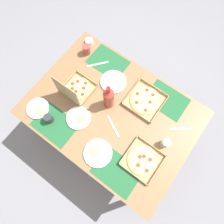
# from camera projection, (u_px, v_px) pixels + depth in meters

# --- Properties ---
(ground_plane) EXTENTS (6.00, 6.00, 0.00)m
(ground_plane) POSITION_uv_depth(u_px,v_px,m) (112.00, 131.00, 2.43)
(ground_plane) COLOR gray
(dining_table) EXTENTS (1.46, 1.06, 0.76)m
(dining_table) POSITION_uv_depth(u_px,v_px,m) (112.00, 115.00, 1.81)
(dining_table) COLOR #3F3328
(dining_table) RESTS_ON ground_plane
(placemat_near_left) EXTENTS (0.36, 0.26, 0.00)m
(placemat_near_left) POSITION_uv_depth(u_px,v_px,m) (167.00, 100.00, 1.74)
(placemat_near_left) COLOR #236638
(placemat_near_left) RESTS_ON dining_table
(placemat_near_right) EXTENTS (0.36, 0.26, 0.00)m
(placemat_near_right) POSITION_uv_depth(u_px,v_px,m) (108.00, 62.00, 1.86)
(placemat_near_right) COLOR #236638
(placemat_near_right) RESTS_ON dining_table
(placemat_far_left) EXTENTS (0.36, 0.26, 0.00)m
(placemat_far_left) POSITION_uv_depth(u_px,v_px,m) (117.00, 172.00, 1.55)
(placemat_far_left) COLOR #236638
(placemat_far_left) RESTS_ON dining_table
(placemat_far_right) EXTENTS (0.36, 0.26, 0.00)m
(placemat_far_right) POSITION_uv_depth(u_px,v_px,m) (55.00, 125.00, 1.67)
(placemat_far_right) COLOR #236638
(placemat_far_right) RESTS_ON dining_table
(pizza_box_corner_left) EXTENTS (0.31, 0.31, 0.04)m
(pizza_box_corner_left) POSITION_uv_depth(u_px,v_px,m) (145.00, 100.00, 1.73)
(pizza_box_corner_left) COLOR tan
(pizza_box_corner_left) RESTS_ON dining_table
(pizza_box_center) EXTENTS (0.25, 0.26, 0.29)m
(pizza_box_center) POSITION_uv_depth(u_px,v_px,m) (76.00, 89.00, 1.73)
(pizza_box_center) COLOR tan
(pizza_box_center) RESTS_ON dining_table
(pizza_box_corner_right) EXTENTS (0.28, 0.28, 0.04)m
(pizza_box_corner_right) POSITION_uv_depth(u_px,v_px,m) (142.00, 160.00, 1.57)
(pizza_box_corner_right) COLOR tan
(pizza_box_corner_right) RESTS_ON dining_table
(plate_far_left) EXTENTS (0.20, 0.20, 0.03)m
(plate_far_left) POSITION_uv_depth(u_px,v_px,m) (38.00, 109.00, 1.71)
(plate_far_left) COLOR white
(plate_far_left) RESTS_ON dining_table
(plate_near_left) EXTENTS (0.24, 0.24, 0.02)m
(plate_near_left) POSITION_uv_depth(u_px,v_px,m) (113.00, 82.00, 1.79)
(plate_near_left) COLOR white
(plate_near_left) RESTS_ON dining_table
(plate_near_right) EXTENTS (0.21, 0.21, 0.03)m
(plate_near_right) POSITION_uv_depth(u_px,v_px,m) (79.00, 118.00, 1.68)
(plate_near_right) COLOR white
(plate_near_right) RESTS_ON dining_table
(plate_middle) EXTENTS (0.24, 0.24, 0.03)m
(plate_middle) POSITION_uv_depth(u_px,v_px,m) (98.00, 153.00, 1.59)
(plate_middle) COLOR white
(plate_middle) RESTS_ON dining_table
(soda_bottle) EXTENTS (0.09, 0.09, 0.32)m
(soda_bottle) POSITION_uv_depth(u_px,v_px,m) (109.00, 98.00, 1.61)
(soda_bottle) COLOR #B2382D
(soda_bottle) RESTS_ON dining_table
(cup_dark) EXTENTS (0.07, 0.07, 0.10)m
(cup_dark) POSITION_uv_depth(u_px,v_px,m) (86.00, 50.00, 1.85)
(cup_dark) COLOR #BF4742
(cup_dark) RESTS_ON dining_table
(cup_red) EXTENTS (0.07, 0.07, 0.09)m
(cup_red) POSITION_uv_depth(u_px,v_px,m) (166.00, 143.00, 1.58)
(cup_red) COLOR silver
(cup_red) RESTS_ON dining_table
(cup_clear_left) EXTENTS (0.07, 0.07, 0.09)m
(cup_clear_left) POSITION_uv_depth(u_px,v_px,m) (49.00, 119.00, 1.64)
(cup_clear_left) COLOR #333338
(cup_clear_left) RESTS_ON dining_table
(condiment_bowl) EXTENTS (0.08, 0.08, 0.04)m
(condiment_bowl) POSITION_uv_depth(u_px,v_px,m) (89.00, 41.00, 1.91)
(condiment_bowl) COLOR white
(condiment_bowl) RESTS_ON dining_table
(knife_by_far_right) EXTENTS (0.15, 0.17, 0.00)m
(knife_by_far_right) POSITION_uv_depth(u_px,v_px,m) (98.00, 64.00, 1.85)
(knife_by_far_right) COLOR #B7B7BC
(knife_by_far_right) RESTS_ON dining_table
(fork_by_far_left) EXTENTS (0.16, 0.13, 0.00)m
(fork_by_far_left) POSITION_uv_depth(u_px,v_px,m) (180.00, 129.00, 1.66)
(fork_by_far_left) COLOR #B7B7BC
(fork_by_far_left) RESTS_ON dining_table
(knife_by_near_left) EXTENTS (0.20, 0.11, 0.00)m
(knife_by_near_left) POSITION_uv_depth(u_px,v_px,m) (113.00, 126.00, 1.67)
(knife_by_near_left) COLOR #B7B7BC
(knife_by_near_left) RESTS_ON dining_table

